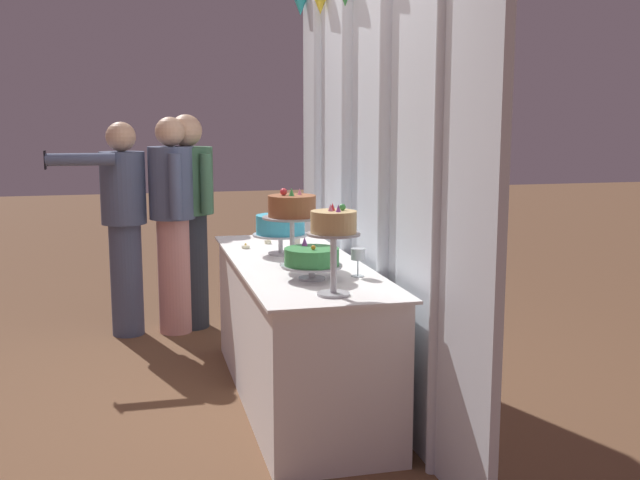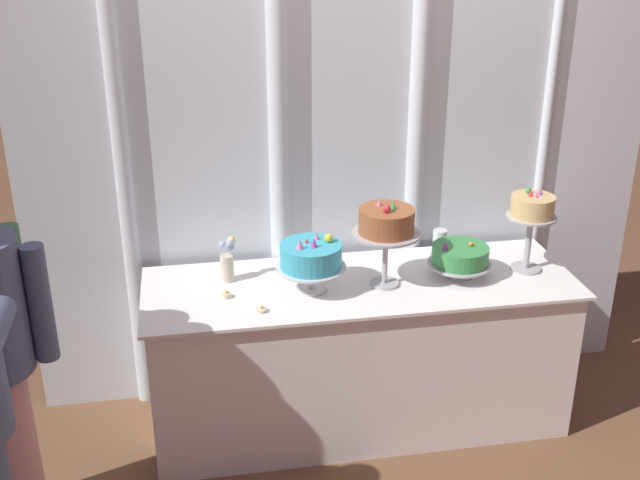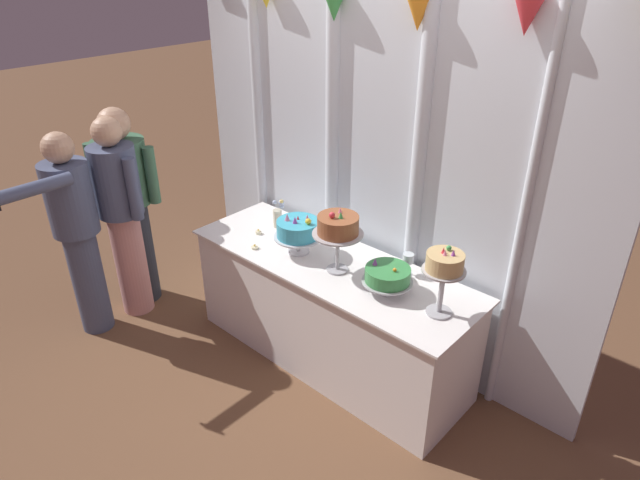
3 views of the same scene
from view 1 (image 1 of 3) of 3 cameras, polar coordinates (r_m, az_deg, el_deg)
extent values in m
plane|color=brown|center=(4.34, -3.02, -11.78)|extent=(24.00, 24.00, 0.00)
cube|color=silver|center=(4.18, 3.73, 6.32)|extent=(3.11, 0.04, 2.69)
cylinder|color=silver|center=(5.18, -0.05, 6.89)|extent=(0.08, 0.08, 2.69)
cylinder|color=silver|center=(4.48, 2.18, 6.52)|extent=(0.10, 0.10, 2.69)
cylinder|color=silver|center=(3.84, 4.98, 6.05)|extent=(0.09, 0.09, 2.69)
cylinder|color=silver|center=(3.21, 8.85, 5.36)|extent=(0.05, 0.05, 2.69)
cone|color=#2DB2B7|center=(5.63, -1.47, 17.35)|extent=(0.15, 0.15, 0.19)
cube|color=white|center=(4.23, -1.73, -6.88)|extent=(1.96, 0.62, 0.76)
cube|color=white|center=(4.14, -1.75, -1.74)|extent=(2.01, 0.67, 0.01)
cylinder|color=silver|center=(4.37, -2.95, -1.01)|extent=(0.14, 0.14, 0.01)
cylinder|color=silver|center=(4.36, -2.96, -0.30)|extent=(0.03, 0.03, 0.10)
cylinder|color=silver|center=(4.35, -2.97, 0.40)|extent=(0.32, 0.32, 0.01)
cylinder|color=#3DB2D1|center=(4.34, -2.97, 1.17)|extent=(0.28, 0.28, 0.11)
sphere|color=yellow|center=(4.25, -2.62, 2.01)|extent=(0.04, 0.04, 0.04)
cone|color=pink|center=(4.31, -2.19, 2.09)|extent=(0.03, 0.03, 0.04)
cone|color=#DB333D|center=(4.35, -2.78, 2.07)|extent=(0.02, 0.02, 0.03)
cone|color=pink|center=(4.38, -3.63, 2.25)|extent=(0.03, 0.03, 0.05)
cone|color=purple|center=(4.32, -3.39, 2.14)|extent=(0.03, 0.03, 0.05)
cylinder|color=#B2B2B7|center=(4.04, -2.08, -1.84)|extent=(0.13, 0.13, 0.01)
cylinder|color=#B2B2B7|center=(4.01, -2.09, -0.08)|extent=(0.02, 0.02, 0.24)
cylinder|color=#B2B2B7|center=(4.00, -2.10, 1.68)|extent=(0.31, 0.31, 0.01)
cylinder|color=#995633|center=(3.99, -2.10, 2.55)|extent=(0.25, 0.25, 0.11)
cone|color=green|center=(3.95, -2.14, 3.61)|extent=(0.03, 0.03, 0.04)
cone|color=pink|center=(4.01, -1.53, 3.64)|extent=(0.02, 0.02, 0.03)
sphere|color=#DB333D|center=(3.98, -2.73, 3.62)|extent=(0.04, 0.04, 0.04)
cylinder|color=#B2B2B7|center=(3.69, -0.62, -2.88)|extent=(0.13, 0.13, 0.01)
cylinder|color=#B2B2B7|center=(3.68, -0.62, -2.41)|extent=(0.03, 0.03, 0.05)
cylinder|color=#B2B2B7|center=(3.68, -0.62, -1.95)|extent=(0.30, 0.30, 0.01)
cylinder|color=#388E47|center=(3.67, -0.62, -1.25)|extent=(0.26, 0.26, 0.08)
sphere|color=orange|center=(3.61, -0.50, -0.57)|extent=(0.02, 0.02, 0.02)
cone|color=purple|center=(3.73, -1.16, -0.10)|extent=(0.03, 0.03, 0.04)
cylinder|color=#B2B2B7|center=(3.37, 1.00, -4.05)|extent=(0.15, 0.15, 0.01)
cylinder|color=#B2B2B7|center=(3.34, 1.01, -1.81)|extent=(0.03, 0.03, 0.26)
cylinder|color=#B2B2B7|center=(3.32, 1.02, 0.45)|extent=(0.24, 0.24, 0.01)
cylinder|color=#DBB775|center=(3.31, 1.02, 1.36)|extent=(0.20, 0.20, 0.10)
cone|color=purple|center=(3.27, 1.37, 2.40)|extent=(0.02, 0.02, 0.03)
sphere|color=green|center=(3.32, 1.69, 2.47)|extent=(0.03, 0.03, 0.03)
cone|color=#DB333D|center=(3.32, 0.94, 2.50)|extent=(0.02, 0.02, 0.03)
cone|color=pink|center=(3.30, 0.78, 2.44)|extent=(0.02, 0.02, 0.03)
cylinder|color=silver|center=(3.77, 2.83, -2.70)|extent=(0.06, 0.06, 0.00)
cylinder|color=silver|center=(3.76, 2.84, -2.07)|extent=(0.01, 0.01, 0.08)
cylinder|color=silver|center=(3.75, 2.85, -1.05)|extent=(0.07, 0.07, 0.06)
cylinder|color=beige|center=(4.74, -1.86, 0.54)|extent=(0.06, 0.06, 0.13)
sphere|color=silver|center=(4.71, -1.51, 1.63)|extent=(0.04, 0.04, 0.04)
sphere|color=silver|center=(4.70, -1.56, 2.00)|extent=(0.04, 0.04, 0.04)
sphere|color=#E5C666|center=(4.70, -1.59, 2.10)|extent=(0.03, 0.03, 0.03)
sphere|color=silver|center=(4.74, -1.98, 2.02)|extent=(0.03, 0.03, 0.03)
cylinder|color=beige|center=(4.74, -3.91, -0.16)|extent=(0.04, 0.04, 0.02)
sphere|color=#F9CC4C|center=(4.73, -3.91, 0.09)|extent=(0.01, 0.01, 0.01)
cylinder|color=beige|center=(4.58, -5.56, -0.54)|extent=(0.05, 0.05, 0.02)
sphere|color=#F9CC4C|center=(4.57, -5.57, -0.32)|extent=(0.01, 0.01, 0.01)
cylinder|color=#282D38|center=(5.73, -9.69, -2.27)|extent=(0.37, 0.37, 0.85)
cylinder|color=#3D6B4C|center=(5.63, -9.88, 4.40)|extent=(0.52, 0.52, 0.48)
sphere|color=tan|center=(5.62, -9.98, 8.04)|extent=(0.23, 0.23, 0.23)
cylinder|color=#3D6B4C|center=(5.82, -11.19, 4.40)|extent=(0.08, 0.08, 0.43)
cylinder|color=#3D6B4C|center=(5.45, -8.47, 4.16)|extent=(0.08, 0.08, 0.43)
cylinder|color=#D6938E|center=(5.61, -10.81, -2.64)|extent=(0.25, 0.25, 0.83)
cylinder|color=#4C5675|center=(5.52, -11.02, 4.21)|extent=(0.34, 0.34, 0.51)
sphere|color=tan|center=(5.50, -11.14, 7.94)|extent=(0.21, 0.21, 0.21)
cylinder|color=#4C5675|center=(5.72, -11.27, 4.28)|extent=(0.08, 0.08, 0.45)
cylinder|color=#4C5675|center=(5.31, -10.75, 3.93)|extent=(0.08, 0.08, 0.45)
cylinder|color=#4C5675|center=(5.63, -14.22, -2.87)|extent=(0.27, 0.27, 0.81)
cylinder|color=#4C5675|center=(5.53, -14.49, 3.78)|extent=(0.37, 0.37, 0.51)
sphere|color=tan|center=(5.51, -14.64, 7.47)|extent=(0.21, 0.21, 0.21)
cylinder|color=#4C5675|center=(5.72, -14.06, 3.88)|extent=(0.08, 0.08, 0.44)
cylinder|color=#4C5675|center=(5.33, -17.43, 5.75)|extent=(0.08, 0.44, 0.08)
cube|color=black|center=(5.35, -19.82, 5.64)|extent=(0.06, 0.01, 0.12)
camera|label=2|loc=(5.34, -41.27, 16.04)|focal=43.92mm
camera|label=3|loc=(2.65, -53.46, 28.53)|focal=31.10mm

